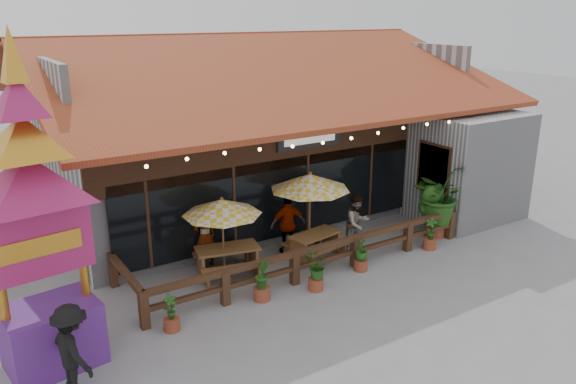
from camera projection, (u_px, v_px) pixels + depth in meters
ground at (357, 256)px, 16.32m from camera, size 100.00×100.00×0.00m
restaurant_building at (253, 139)px, 21.08m from camera, size 15.50×14.73×6.09m
patio_railing at (298, 257)px, 14.76m from camera, size 10.00×2.60×0.92m
umbrella_left at (222, 207)px, 14.51m from camera, size 2.77×2.77×2.23m
umbrella_right at (310, 182)px, 15.92m from camera, size 2.49×2.49×2.48m
picnic_table_left at (228, 256)px, 14.99m from camera, size 1.94×1.77×0.80m
picnic_table_right at (315, 241)px, 16.09m from camera, size 1.72×1.55×0.73m
thai_sign_tower at (31, 187)px, 10.18m from camera, size 2.93×2.93×7.07m
tropical_plant at (438, 196)px, 17.39m from camera, size 2.23×2.19×2.34m
diner_a at (205, 236)px, 15.40m from camera, size 0.70×0.51×1.80m
diner_b at (357, 223)px, 16.44m from camera, size 0.87×0.69×1.73m
diner_c at (288, 224)px, 16.25m from camera, size 1.12×0.64×1.80m
pedestrian at (72, 350)px, 10.22m from camera, size 0.92×1.28×1.79m
planter_a at (171, 316)px, 12.39m from camera, size 0.36×0.36×0.88m
planter_b at (262, 283)px, 13.69m from camera, size 0.47×0.49×1.03m
planter_c at (316, 270)px, 14.16m from camera, size 0.77×0.74×0.96m
planter_d at (361, 255)px, 15.28m from camera, size 0.49×0.49×0.93m
planter_e at (430, 236)px, 16.68m from camera, size 0.40×0.42×0.98m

